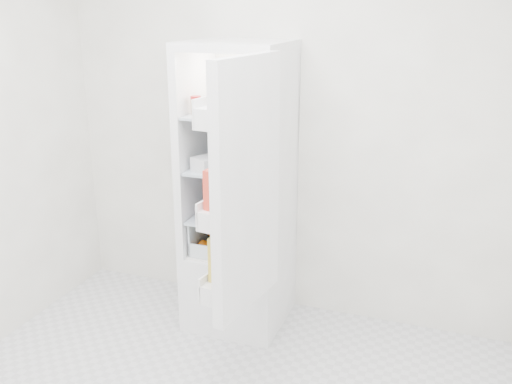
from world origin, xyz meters
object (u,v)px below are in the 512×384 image
at_px(mushroom_bowl, 225,205).
at_px(red_cabbage, 245,207).
at_px(refrigerator, 241,222).
at_px(fridge_door, 242,193).

bearing_deg(mushroom_bowl, red_cabbage, -33.37).
relative_size(refrigerator, red_cabbage, 10.15).
xyz_separation_m(refrigerator, mushroom_bowl, (-0.10, -0.03, 0.12)).
height_order(refrigerator, mushroom_bowl, refrigerator).
xyz_separation_m(red_cabbage, fridge_door, (0.17, -0.48, 0.26)).
relative_size(red_cabbage, mushroom_bowl, 1.26).
distance_m(red_cabbage, fridge_door, 0.57).
bearing_deg(fridge_door, red_cabbage, 27.83).
relative_size(mushroom_bowl, fridge_door, 0.11).
xyz_separation_m(mushroom_bowl, fridge_door, (0.36, -0.60, 0.31)).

